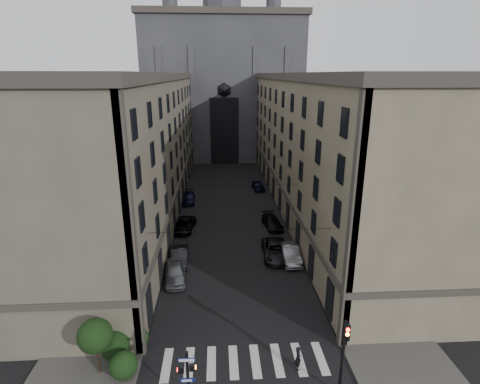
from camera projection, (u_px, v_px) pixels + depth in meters
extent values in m
cube|color=#383533|center=(157.00, 208.00, 54.34)|extent=(7.00, 80.00, 0.15)
cube|color=#383533|center=(300.00, 205.00, 55.56)|extent=(7.00, 80.00, 0.15)
cube|color=beige|center=(245.00, 361.00, 25.47)|extent=(11.00, 3.20, 0.01)
cube|color=#514A3E|center=(131.00, 148.00, 51.47)|extent=(13.00, 60.00, 18.00)
cube|color=#38332D|center=(124.00, 76.00, 48.64)|extent=(13.60, 60.60, 0.90)
cube|color=#38332D|center=(134.00, 181.00, 52.92)|extent=(13.40, 60.30, 0.50)
cube|color=brown|center=(324.00, 145.00, 53.04)|extent=(13.00, 60.00, 18.00)
cube|color=#38332D|center=(328.00, 76.00, 50.21)|extent=(13.60, 60.60, 0.90)
cube|color=#38332D|center=(321.00, 178.00, 54.49)|extent=(13.40, 60.30, 0.50)
cube|color=#2D2D33|center=(223.00, 90.00, 87.56)|extent=(34.00, 22.00, 30.00)
cube|color=#38332D|center=(222.00, 18.00, 82.88)|extent=(35.00, 23.00, 1.20)
cube|color=black|center=(225.00, 132.00, 79.46)|extent=(6.00, 0.30, 14.00)
cylinder|color=black|center=(188.00, 380.00, 21.34)|extent=(0.18, 0.18, 4.00)
cube|color=orange|center=(192.00, 367.00, 21.08)|extent=(0.34, 0.24, 0.38)
cube|color=#FF0C07|center=(181.00, 369.00, 21.20)|extent=(0.34, 0.24, 0.38)
cube|color=navy|center=(187.00, 360.00, 20.74)|extent=(0.95, 0.05, 0.24)
cube|color=navy|center=(188.00, 380.00, 21.17)|extent=(0.85, 0.05, 0.27)
cylinder|color=black|center=(342.00, 358.00, 22.16)|extent=(0.20, 0.20, 5.20)
cube|color=black|center=(347.00, 333.00, 21.35)|extent=(0.34, 0.30, 1.00)
cylinder|color=#FF0C07|center=(348.00, 330.00, 21.10)|extent=(0.22, 0.05, 0.22)
cylinder|color=orange|center=(348.00, 334.00, 21.19)|extent=(0.22, 0.05, 0.22)
cylinder|color=black|center=(347.00, 339.00, 21.29)|extent=(0.22, 0.05, 0.22)
sphere|color=black|center=(123.00, 365.00, 23.75)|extent=(1.80, 1.80, 1.80)
sphere|color=black|center=(115.00, 345.00, 25.38)|extent=(2.00, 2.00, 2.00)
sphere|color=black|center=(139.00, 338.00, 26.50)|extent=(1.40, 1.40, 1.40)
cylinder|color=black|center=(98.00, 357.00, 24.04)|extent=(0.16, 0.16, 2.40)
sphere|color=black|center=(95.00, 336.00, 23.56)|extent=(2.20, 2.20, 2.20)
cylinder|color=black|center=(240.00, 231.00, 27.97)|extent=(14.00, 0.03, 0.03)
cylinder|color=black|center=(233.00, 185.00, 39.39)|extent=(14.00, 0.03, 0.03)
cylinder|color=black|center=(229.00, 159.00, 51.76)|extent=(14.00, 0.03, 0.03)
cylinder|color=black|center=(227.00, 142.00, 64.13)|extent=(14.00, 0.03, 0.03)
cylinder|color=black|center=(225.00, 132.00, 75.55)|extent=(14.00, 0.03, 0.03)
cylinder|color=black|center=(220.00, 160.00, 52.76)|extent=(0.03, 60.00, 0.03)
cylinder|color=black|center=(238.00, 160.00, 52.91)|extent=(0.03, 60.00, 0.03)
imported|color=slate|center=(175.00, 273.00, 35.25)|extent=(2.55, 5.04, 1.65)
imported|color=black|center=(180.00, 257.00, 38.41)|extent=(1.83, 4.76, 1.55)
imported|color=black|center=(184.00, 225.00, 46.69)|extent=(3.02, 5.41, 1.43)
imported|color=black|center=(188.00, 198.00, 56.75)|extent=(2.14, 4.97, 1.43)
imported|color=gray|center=(290.00, 254.00, 38.97)|extent=(1.75, 4.94, 1.62)
imported|color=black|center=(276.00, 250.00, 39.75)|extent=(2.84, 5.84, 1.60)
imported|color=black|center=(272.00, 222.00, 47.54)|extent=(2.58, 5.04, 1.40)
imported|color=black|center=(258.00, 186.00, 62.96)|extent=(2.11, 4.43, 1.46)
imported|color=black|center=(298.00, 358.00, 24.61)|extent=(0.49, 0.67, 1.70)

